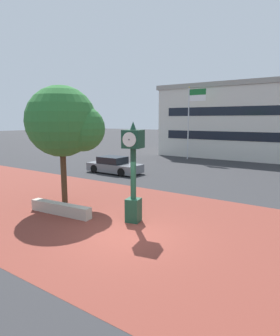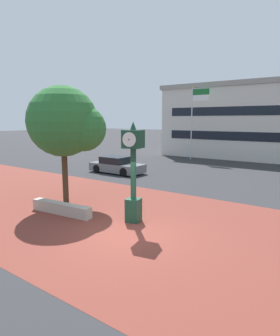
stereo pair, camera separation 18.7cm
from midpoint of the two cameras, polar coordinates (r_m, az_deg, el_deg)
ground_plane at (r=10.93m, az=-2.01°, el=-12.85°), size 200.00×200.00×0.00m
plaza_brick_paving at (r=11.84m, az=1.63°, el=-11.03°), size 44.00×10.42×0.01m
planter_wall at (r=13.49m, az=-14.78°, el=-7.66°), size 3.22×0.70×0.50m
street_clock at (r=11.65m, az=-0.85°, el=-0.32°), size 0.84×0.87×4.08m
plaza_tree at (r=14.78m, az=-13.72°, el=8.53°), size 3.71×3.45×5.79m
car_street_near at (r=23.03m, az=-4.38°, el=0.47°), size 4.38×1.95×1.28m
flagpole_primary at (r=31.14m, az=10.78°, el=10.25°), size 1.90×0.14×7.51m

